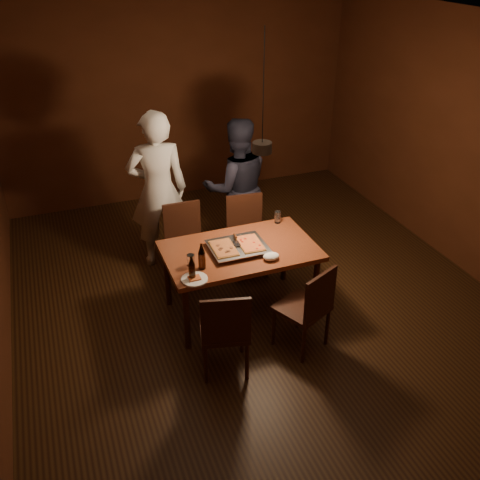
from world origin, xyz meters
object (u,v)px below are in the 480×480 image
object	(u,v)px
chair_far_right	(246,227)
pizza_tray	(238,248)
plate_slice	(194,279)
chair_near_right	(310,303)
chair_near_left	(225,326)
diner_white	(158,191)
beer_bottle_a	(192,268)
chair_far_left	(185,236)
diner_dark	(237,187)
dining_table	(240,255)
beer_bottle_b	(202,256)
pendant_lamp	(262,146)

from	to	relation	value
chair_far_right	pizza_tray	world-z (taller)	chair_far_right
plate_slice	chair_near_right	bearing A→B (deg)	-23.63
chair_near_left	diner_white	bearing A→B (deg)	105.85
plate_slice	beer_bottle_a	bearing A→B (deg)	124.30
pizza_tray	beer_bottle_a	bearing A→B (deg)	-154.29
chair_far_left	diner_dark	xyz separation A→B (m)	(0.76, 0.38, 0.30)
chair_far_right	diner_dark	size ratio (longest dim) A/B	0.29
chair_far_left	diner_white	size ratio (longest dim) A/B	0.26
pizza_tray	chair_near_right	bearing A→B (deg)	-66.81
dining_table	beer_bottle_a	size ratio (longest dim) A/B	6.41
chair_far_right	diner_white	world-z (taller)	diner_white
chair_near_left	beer_bottle_b	bearing A→B (deg)	104.15
chair_far_left	beer_bottle_b	distance (m)	1.08
beer_bottle_a	pendant_lamp	bearing A→B (deg)	25.63
chair_near_left	chair_near_right	world-z (taller)	same
plate_slice	pendant_lamp	size ratio (longest dim) A/B	0.22
diner_white	beer_bottle_a	bearing A→B (deg)	93.28
beer_bottle_b	pendant_lamp	distance (m)	1.15
chair_near_left	beer_bottle_a	distance (m)	0.60
pendant_lamp	beer_bottle_a	bearing A→B (deg)	-154.37
beer_bottle_a	diner_dark	xyz separation A→B (m)	(1.00, 1.53, -0.03)
diner_white	pizza_tray	bearing A→B (deg)	117.14
dining_table	plate_slice	size ratio (longest dim) A/B	6.23
chair_far_left	plate_slice	xyz separation A→B (m)	(-0.23, -1.18, 0.22)
diner_white	chair_near_right	bearing A→B (deg)	119.80
pizza_tray	beer_bottle_a	size ratio (longest dim) A/B	2.35
dining_table	beer_bottle_b	size ratio (longest dim) A/B	5.84
chair_far_left	beer_bottle_a	world-z (taller)	beer_bottle_a
dining_table	chair_near_right	bearing A→B (deg)	-63.97
plate_slice	diner_dark	xyz separation A→B (m)	(0.99, 1.55, 0.08)
pizza_tray	dining_table	bearing A→B (deg)	19.93
diner_dark	chair_near_right	bearing A→B (deg)	95.57
chair_near_right	beer_bottle_b	bearing A→B (deg)	120.36
chair_far_right	beer_bottle_a	world-z (taller)	beer_bottle_a
chair_near_left	chair_near_right	distance (m)	0.83
pizza_tray	plate_slice	world-z (taller)	pizza_tray
chair_near_right	pendant_lamp	distance (m)	1.49
diner_white	pendant_lamp	xyz separation A→B (m)	(0.75, -1.19, 0.83)
pizza_tray	pendant_lamp	world-z (taller)	pendant_lamp
beer_bottle_a	diner_dark	size ratio (longest dim) A/B	0.14
plate_slice	pendant_lamp	bearing A→B (deg)	27.12
chair_near_left	diner_dark	world-z (taller)	diner_dark
chair_far_right	diner_dark	distance (m)	0.53
chair_near_right	pizza_tray	world-z (taller)	chair_near_right
chair_far_left	dining_table	bearing A→B (deg)	114.89
pizza_tray	beer_bottle_a	distance (m)	0.66
chair_near_left	plate_slice	xyz separation A→B (m)	(-0.12, 0.46, 0.22)
pendant_lamp	dining_table	bearing A→B (deg)	-167.49
chair_near_right	pendant_lamp	bearing A→B (deg)	75.10
diner_white	pendant_lamp	world-z (taller)	pendant_lamp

